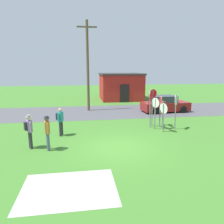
# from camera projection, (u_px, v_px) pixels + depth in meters

# --- Properties ---
(ground_plane) EXTENTS (80.00, 80.00, 0.00)m
(ground_plane) POSITION_uv_depth(u_px,v_px,m) (118.00, 147.00, 10.92)
(ground_plane) COLOR #3D7528
(street_asphalt) EXTENTS (60.00, 6.40, 0.01)m
(street_asphalt) POSITION_uv_depth(u_px,v_px,m) (101.00, 112.00, 19.77)
(street_asphalt) COLOR #4C4C51
(street_asphalt) RESTS_ON ground
(concrete_path) EXTENTS (3.20, 2.40, 0.01)m
(concrete_path) POSITION_uv_depth(u_px,v_px,m) (69.00, 189.00, 7.17)
(concrete_path) COLOR #ADAAA3
(concrete_path) RESTS_ON ground
(building_background) EXTENTS (5.24, 5.19, 3.35)m
(building_background) POSITION_uv_depth(u_px,v_px,m) (121.00, 86.00, 27.24)
(building_background) COLOR #B2231E
(building_background) RESTS_ON ground
(utility_pole) EXTENTS (1.80, 0.24, 8.18)m
(utility_pole) POSITION_uv_depth(u_px,v_px,m) (88.00, 65.00, 19.53)
(utility_pole) COLOR brown
(utility_pole) RESTS_ON ground
(parked_car_on_street) EXTENTS (4.43, 2.27, 1.51)m
(parked_car_on_street) POSITION_uv_depth(u_px,v_px,m) (165.00, 104.00, 19.66)
(parked_car_on_street) COLOR maroon
(parked_car_on_street) RESTS_ON ground
(stop_sign_nearest) EXTENTS (0.40, 0.59, 2.49)m
(stop_sign_nearest) POSITION_uv_depth(u_px,v_px,m) (150.00, 103.00, 14.26)
(stop_sign_nearest) COLOR slate
(stop_sign_nearest) RESTS_ON ground
(stop_sign_leaning_left) EXTENTS (0.27, 0.64, 1.86)m
(stop_sign_leaning_left) POSITION_uv_depth(u_px,v_px,m) (164.00, 113.00, 13.31)
(stop_sign_leaning_left) COLOR slate
(stop_sign_leaning_left) RESTS_ON ground
(stop_sign_rear_left) EXTENTS (0.30, 0.58, 2.10)m
(stop_sign_rear_left) POSITION_uv_depth(u_px,v_px,m) (155.00, 108.00, 13.92)
(stop_sign_rear_left) COLOR slate
(stop_sign_rear_left) RESTS_ON ground
(stop_sign_low_front) EXTENTS (0.49, 0.63, 2.36)m
(stop_sign_low_front) POSITION_uv_depth(u_px,v_px,m) (176.00, 105.00, 13.81)
(stop_sign_low_front) COLOR slate
(stop_sign_low_front) RESTS_ON ground
(stop_sign_tallest) EXTENTS (0.08, 0.69, 2.12)m
(stop_sign_tallest) POSITION_uv_depth(u_px,v_px,m) (160.00, 106.00, 14.59)
(stop_sign_tallest) COLOR slate
(stop_sign_tallest) RESTS_ON ground
(stop_sign_far_back) EXTENTS (0.67, 0.51, 1.87)m
(stop_sign_far_back) POSITION_uv_depth(u_px,v_px,m) (163.00, 110.00, 13.95)
(stop_sign_far_back) COLOR slate
(stop_sign_far_back) RESTS_ON ground
(stop_sign_center_cluster) EXTENTS (0.64, 0.19, 2.60)m
(stop_sign_center_cluster) POSITION_uv_depth(u_px,v_px,m) (153.00, 101.00, 14.69)
(stop_sign_center_cluster) COLOR slate
(stop_sign_center_cluster) RESTS_ON ground
(person_on_left) EXTENTS (0.32, 0.56, 1.74)m
(person_on_left) POSITION_uv_depth(u_px,v_px,m) (47.00, 131.00, 10.39)
(person_on_left) COLOR #4C5670
(person_on_left) RESTS_ON ground
(person_holding_notes) EXTENTS (0.44, 0.54, 1.69)m
(person_holding_notes) POSITION_uv_depth(u_px,v_px,m) (60.00, 120.00, 12.64)
(person_holding_notes) COLOR #2D2D33
(person_holding_notes) RESTS_ON ground
(person_in_dark_shirt) EXTENTS (0.45, 0.52, 1.74)m
(person_in_dark_shirt) POSITION_uv_depth(u_px,v_px,m) (29.00, 129.00, 10.61)
(person_in_dark_shirt) COLOR #2D2D33
(person_in_dark_shirt) RESTS_ON ground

